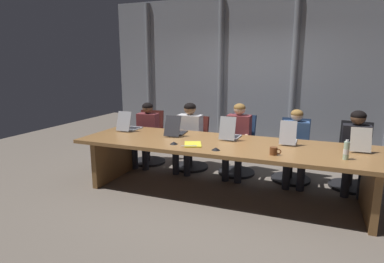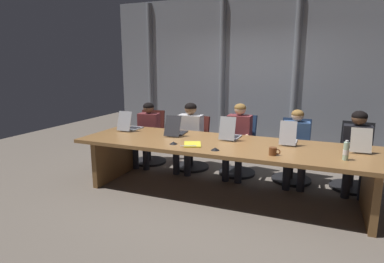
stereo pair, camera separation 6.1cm
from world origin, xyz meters
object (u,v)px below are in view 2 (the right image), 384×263
at_px(office_chair_right_end, 354,164).
at_px(person_center, 238,136).
at_px(laptop_left_mid, 176,131).
at_px(person_right_mid, 296,143).
at_px(laptop_right_end, 359,146).
at_px(spiral_notepad, 192,144).
at_px(office_chair_left_mid, 193,149).
at_px(office_chair_center, 239,152).
at_px(person_right_end, 357,147).
at_px(conference_mic_middle, 215,149).
at_px(conference_mic_left_side, 173,143).
at_px(laptop_left_end, 130,126).
at_px(water_bottle_primary, 346,151).
at_px(office_chair_right_mid, 293,158).
at_px(coffee_mug_near, 273,151).
at_px(person_left_end, 147,130).
at_px(laptop_right_mid, 288,139).
at_px(person_left_mid, 189,132).
at_px(office_chair_left_end, 151,143).
at_px(laptop_center, 230,134).

bearing_deg(office_chair_right_end, person_center, -76.46).
distance_m(laptop_left_mid, person_right_mid, 1.80).
relative_size(laptop_left_mid, office_chair_right_end, 0.51).
relative_size(laptop_right_end, spiral_notepad, 1.10).
xyz_separation_m(office_chair_left_mid, office_chair_right_end, (2.53, 0.01, 0.02)).
bearing_deg(office_chair_center, person_right_end, 94.37).
bearing_deg(spiral_notepad, conference_mic_middle, -43.20).
xyz_separation_m(office_chair_right_end, conference_mic_left_side, (-2.30, -1.27, 0.40)).
bearing_deg(office_chair_right_end, person_right_end, 8.13).
xyz_separation_m(person_center, spiral_notepad, (-0.35, -1.06, 0.08)).
height_order(laptop_left_end, office_chair_center, laptop_left_end).
xyz_separation_m(person_center, person_right_end, (1.70, 0.00, -0.00)).
bearing_deg(conference_mic_left_side, water_bottle_primary, 1.95).
xyz_separation_m(office_chair_left_mid, office_chair_right_mid, (1.68, 0.01, 0.02)).
height_order(office_chair_left_mid, conference_mic_left_side, office_chair_left_mid).
xyz_separation_m(coffee_mug_near, conference_mic_middle, (-0.70, -0.05, -0.03)).
height_order(laptop_right_end, office_chair_right_mid, laptop_right_end).
xyz_separation_m(office_chair_right_mid, person_right_mid, (0.04, -0.16, 0.28)).
xyz_separation_m(laptop_right_end, person_center, (-1.66, 0.54, -0.13)).
height_order(laptop_left_end, person_left_end, person_left_end).
distance_m(laptop_right_mid, office_chair_left_mid, 1.83).
height_order(laptop_right_end, person_left_mid, person_left_mid).
height_order(laptop_left_mid, person_right_end, person_right_end).
xyz_separation_m(laptop_left_mid, coffee_mug_near, (1.54, -0.60, -0.01)).
height_order(person_left_end, conference_mic_left_side, person_left_end).
xyz_separation_m(laptop_left_mid, person_left_mid, (-0.02, 0.55, -0.14)).
bearing_deg(laptop_left_mid, laptop_left_end, 81.78).
bearing_deg(person_right_mid, conference_mic_middle, -40.69).
height_order(laptop_right_mid, person_left_end, person_left_end).
bearing_deg(person_left_mid, office_chair_right_mid, 95.39).
xyz_separation_m(office_chair_right_end, spiral_notepad, (-2.05, -1.22, 0.39)).
distance_m(laptop_right_mid, person_right_end, 1.02).
bearing_deg(office_chair_left_end, office_chair_right_mid, 80.83).
bearing_deg(person_right_mid, water_bottle_primary, 25.73).
bearing_deg(person_right_end, office_chair_left_mid, -91.61).
bearing_deg(person_right_mid, office_chair_left_mid, -99.71).
bearing_deg(office_chair_left_mid, water_bottle_primary, 70.49).
bearing_deg(conference_mic_middle, person_right_mid, 53.74).
distance_m(office_chair_left_mid, person_right_mid, 1.75).
relative_size(laptop_right_mid, office_chair_right_mid, 0.44).
bearing_deg(person_right_mid, laptop_right_end, 50.95).
bearing_deg(office_chair_right_end, person_left_mid, -78.31).
bearing_deg(office_chair_left_end, laptop_right_end, 69.02).
bearing_deg(laptop_right_mid, conference_mic_middle, 130.56).
xyz_separation_m(person_left_end, water_bottle_primary, (3.14, -1.03, 0.21)).
bearing_deg(person_right_end, laptop_right_mid, -58.94).
distance_m(office_chair_right_end, spiral_notepad, 2.42).
bearing_deg(conference_mic_left_side, laptop_center, 43.81).
bearing_deg(water_bottle_primary, coffee_mug_near, -172.21).
bearing_deg(coffee_mug_near, conference_mic_middle, -175.88).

